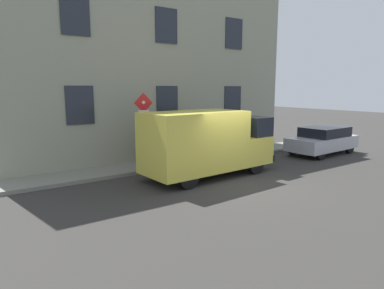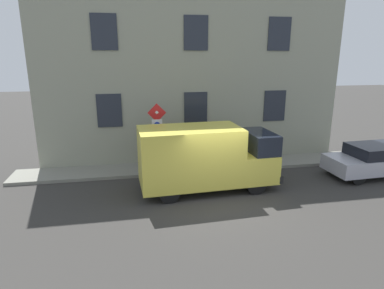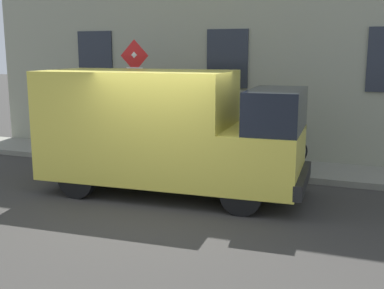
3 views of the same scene
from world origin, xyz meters
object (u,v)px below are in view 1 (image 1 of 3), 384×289
at_px(delivery_van, 207,142).
at_px(bicycle_blue, 179,151).
at_px(parked_hatchback, 323,140).
at_px(bicycle_green, 198,148).
at_px(bicycle_red, 159,153).
at_px(pedestrian, 175,140).
at_px(litter_bin, 214,148).
at_px(sign_post_stacked, 144,123).

xyz_separation_m(delivery_van, bicycle_blue, (2.82, -0.57, -0.82)).
xyz_separation_m(parked_hatchback, bicycle_green, (2.66, 5.95, -0.22)).
bearing_deg(parked_hatchback, bicycle_red, -20.77).
distance_m(delivery_van, bicycle_green, 3.35).
height_order(pedestrian, litter_bin, pedestrian).
distance_m(delivery_van, parked_hatchback, 7.60).
bearing_deg(bicycle_green, parked_hatchback, 147.59).
height_order(sign_post_stacked, bicycle_blue, sign_post_stacked).
bearing_deg(bicycle_red, pedestrian, 163.28).
relative_size(bicycle_blue, pedestrian, 1.00).
relative_size(bicycle_red, litter_bin, 1.91).
height_order(parked_hatchback, bicycle_red, parked_hatchback).
height_order(bicycle_green, litter_bin, litter_bin).
bearing_deg(parked_hatchback, bicycle_blue, -23.29).
bearing_deg(litter_bin, delivery_van, 135.88).
xyz_separation_m(sign_post_stacked, litter_bin, (0.15, -3.66, -1.40)).
height_order(sign_post_stacked, parked_hatchback, sign_post_stacked).
xyz_separation_m(bicycle_blue, pedestrian, (-0.29, 0.41, 0.56)).
height_order(bicycle_blue, bicycle_red, same).
distance_m(delivery_van, pedestrian, 2.54).
distance_m(parked_hatchback, pedestrian, 7.78).
distance_m(sign_post_stacked, litter_bin, 3.92).
height_order(delivery_van, bicycle_green, delivery_van).
relative_size(bicycle_green, bicycle_blue, 1.00).
height_order(bicycle_green, pedestrian, pedestrian).
xyz_separation_m(bicycle_green, litter_bin, (-0.76, -0.37, 0.08)).
bearing_deg(bicycle_green, bicycle_red, -8.40).
relative_size(parked_hatchback, bicycle_red, 2.37).
xyz_separation_m(delivery_van, litter_bin, (2.06, -1.99, -0.74)).
relative_size(sign_post_stacked, bicycle_red, 1.69).
bearing_deg(parked_hatchback, delivery_van, -1.29).
bearing_deg(bicycle_green, sign_post_stacked, 7.10).
bearing_deg(bicycle_blue, delivery_van, 79.73).
distance_m(sign_post_stacked, parked_hatchback, 9.49).
bearing_deg(bicycle_red, litter_bin, 170.73).
distance_m(bicycle_red, pedestrian, 0.90).
xyz_separation_m(sign_post_stacked, parked_hatchback, (-1.75, -9.24, -1.25)).
height_order(bicycle_blue, pedestrian, pedestrian).
xyz_separation_m(bicycle_blue, litter_bin, (-0.76, -1.42, 0.08)).
bearing_deg(litter_bin, sign_post_stacked, 92.31).
height_order(sign_post_stacked, litter_bin, sign_post_stacked).
height_order(bicycle_red, pedestrian, pedestrian).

